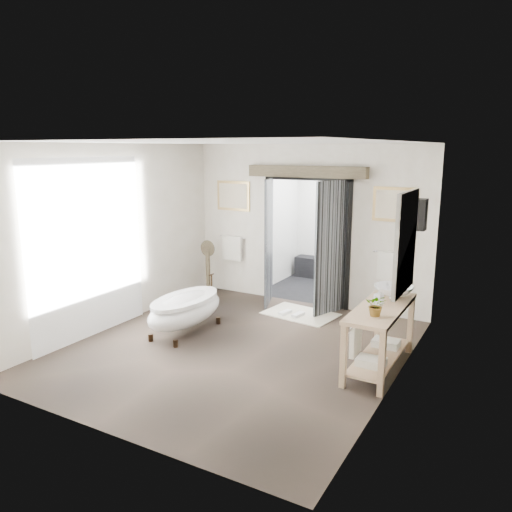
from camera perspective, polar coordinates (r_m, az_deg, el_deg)
name	(u,v)px	position (r m, az deg, el deg)	size (l,w,h in m)	color
ground_plane	(236,348)	(7.31, -2.33, -10.51)	(5.00, 5.00, 0.00)	brown
room_shell	(228,221)	(6.73, -3.26, 3.96)	(4.52, 5.02, 2.91)	white
shower_room	(335,242)	(10.53, 9.04, 1.59)	(2.22, 2.01, 2.51)	black
back_wall_dressing	(303,221)	(8.89, 5.41, 4.03)	(3.82, 0.78, 2.52)	black
clawfoot_tub	(185,309)	(7.86, -8.07, -6.01)	(0.71, 1.59, 0.77)	black
vanity	(378,332)	(6.70, 13.77, -8.40)	(0.57, 1.60, 0.85)	tan
pedestal_mirror	(208,271)	(9.80, -5.50, -1.75)	(0.32, 0.21, 1.08)	brown
rug	(300,314)	(8.74, 5.09, -6.61)	(1.20, 0.80, 0.01)	beige
slippers	(292,314)	(8.65, 4.10, -6.57)	(0.39, 0.28, 0.05)	white
basin	(394,292)	(6.94, 15.45, -3.98)	(0.52, 0.52, 0.18)	white
plant	(376,305)	(6.16, 13.61, -5.49)	(0.25, 0.21, 0.27)	gray
soap_bottle_a	(379,297)	(6.62, 13.86, -4.53)	(0.09, 0.10, 0.21)	gray
soap_bottle_b	(387,288)	(7.13, 14.77, -3.57)	(0.13, 0.13, 0.16)	gray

